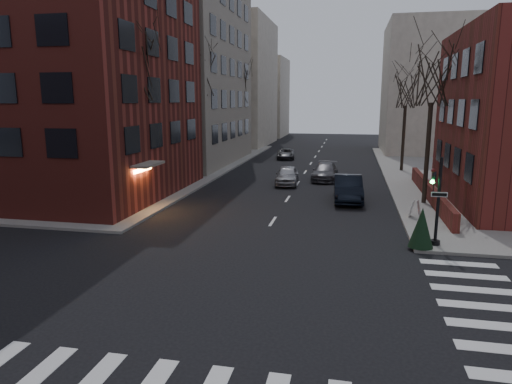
% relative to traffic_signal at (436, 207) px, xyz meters
% --- Properties ---
extents(ground, '(160.00, 160.00, 0.00)m').
position_rel_traffic_signal_xyz_m(ground, '(-7.94, -8.99, -1.91)').
color(ground, black).
rests_on(ground, ground).
extents(sidewalk_far_left, '(44.00, 44.00, 0.15)m').
position_rel_traffic_signal_xyz_m(sidewalk_far_left, '(-36.94, 21.01, -1.83)').
color(sidewalk_far_left, gray).
rests_on(sidewalk_far_left, ground).
extents(building_left_brick, '(15.00, 15.00, 18.00)m').
position_rel_traffic_signal_xyz_m(building_left_brick, '(-23.44, 7.51, 7.09)').
color(building_left_brick, maroon).
rests_on(building_left_brick, ground).
extents(building_left_tan, '(18.00, 18.00, 28.00)m').
position_rel_traffic_signal_xyz_m(building_left_tan, '(-24.94, 25.01, 12.09)').
color(building_left_tan, gray).
rests_on(building_left_tan, ground).
extents(low_wall_right, '(0.35, 16.00, 1.00)m').
position_rel_traffic_signal_xyz_m(low_wall_right, '(1.36, 10.01, -1.26)').
color(low_wall_right, maroon).
rests_on(low_wall_right, sidewalk_far_right).
extents(building_distant_la, '(14.00, 16.00, 18.00)m').
position_rel_traffic_signal_xyz_m(building_distant_la, '(-22.94, 46.01, 7.09)').
color(building_distant_la, beige).
rests_on(building_distant_la, ground).
extents(building_distant_ra, '(14.00, 14.00, 16.00)m').
position_rel_traffic_signal_xyz_m(building_distant_ra, '(7.06, 41.01, 6.09)').
color(building_distant_ra, beige).
rests_on(building_distant_ra, ground).
extents(building_distant_lb, '(10.00, 12.00, 14.00)m').
position_rel_traffic_signal_xyz_m(building_distant_lb, '(-20.94, 63.01, 5.09)').
color(building_distant_lb, beige).
rests_on(building_distant_lb, ground).
extents(traffic_signal, '(0.76, 0.44, 4.00)m').
position_rel_traffic_signal_xyz_m(traffic_signal, '(0.00, 0.00, 0.00)').
color(traffic_signal, black).
rests_on(traffic_signal, sidewalk_far_right).
extents(tree_left_a, '(4.18, 4.18, 10.26)m').
position_rel_traffic_signal_xyz_m(tree_left_a, '(-16.74, 5.01, 6.56)').
color(tree_left_a, '#2D231C').
rests_on(tree_left_a, sidewalk_far_left).
extents(tree_left_b, '(4.40, 4.40, 10.80)m').
position_rel_traffic_signal_xyz_m(tree_left_b, '(-16.74, 17.01, 7.00)').
color(tree_left_b, '#2D231C').
rests_on(tree_left_b, sidewalk_far_left).
extents(tree_left_c, '(3.96, 3.96, 9.72)m').
position_rel_traffic_signal_xyz_m(tree_left_c, '(-16.74, 31.01, 6.12)').
color(tree_left_c, '#2D231C').
rests_on(tree_left_c, sidewalk_far_left).
extents(tree_right_a, '(3.96, 3.96, 9.72)m').
position_rel_traffic_signal_xyz_m(tree_right_a, '(0.86, 9.01, 6.12)').
color(tree_right_a, '#2D231C').
rests_on(tree_right_a, sidewalk_far_right).
extents(tree_right_b, '(3.74, 3.74, 9.18)m').
position_rel_traffic_signal_xyz_m(tree_right_b, '(0.86, 23.01, 5.68)').
color(tree_right_b, '#2D231C').
rests_on(tree_right_b, sidewalk_far_right).
extents(streetlamp_near, '(0.36, 0.36, 6.28)m').
position_rel_traffic_signal_xyz_m(streetlamp_near, '(-16.14, 13.01, 2.33)').
color(streetlamp_near, black).
rests_on(streetlamp_near, sidewalk_far_left).
extents(streetlamp_far, '(0.36, 0.36, 6.28)m').
position_rel_traffic_signal_xyz_m(streetlamp_far, '(-16.14, 33.01, 2.33)').
color(streetlamp_far, black).
rests_on(streetlamp_far, sidewalk_far_left).
extents(parked_sedan, '(2.06, 5.23, 1.69)m').
position_rel_traffic_signal_xyz_m(parked_sedan, '(-3.94, 9.20, -1.06)').
color(parked_sedan, black).
rests_on(parked_sedan, ground).
extents(car_lane_silver, '(1.98, 4.36, 1.45)m').
position_rel_traffic_signal_xyz_m(car_lane_silver, '(-8.74, 14.46, -1.18)').
color(car_lane_silver, '#9D9DA2').
rests_on(car_lane_silver, ground).
extents(car_lane_gray, '(2.16, 4.87, 1.39)m').
position_rel_traffic_signal_xyz_m(car_lane_gray, '(-5.90, 17.08, -1.21)').
color(car_lane_gray, '#46454B').
rests_on(car_lane_gray, ground).
extents(car_lane_far, '(2.43, 4.41, 1.17)m').
position_rel_traffic_signal_xyz_m(car_lane_far, '(-11.12, 30.41, -1.32)').
color(car_lane_far, '#3C3D41').
rests_on(car_lane_far, ground).
extents(sandwich_board, '(0.58, 0.69, 0.95)m').
position_rel_traffic_signal_xyz_m(sandwich_board, '(-0.18, 5.07, -1.28)').
color(sandwich_board, silver).
rests_on(sandwich_board, sidewalk_far_right).
extents(evergreen_shrub, '(1.42, 1.42, 1.81)m').
position_rel_traffic_signal_xyz_m(evergreen_shrub, '(-0.64, -0.49, -0.86)').
color(evergreen_shrub, black).
rests_on(evergreen_shrub, sidewalk_far_right).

